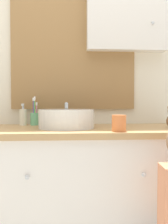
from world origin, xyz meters
name	(u,v)px	position (x,y,z in m)	size (l,w,h in m)	color
wall_back	(83,54)	(0.02, 0.62, 1.30)	(3.20, 0.18, 2.50)	beige
vanity_counter	(83,189)	(0.00, 0.31, 0.39)	(1.34, 0.58, 0.78)	silver
sink_basin	(67,118)	(-0.10, 0.31, 0.84)	(0.34, 0.39, 0.16)	silver
toothbrush_holder	(35,118)	(-0.32, 0.52, 0.83)	(0.06, 0.06, 0.20)	#66B27F
soap_dispenser	(23,117)	(-0.40, 0.51, 0.84)	(0.05, 0.05, 0.15)	beige
drinking_cup	(119,123)	(0.18, 0.10, 0.83)	(0.08, 0.08, 0.09)	orange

